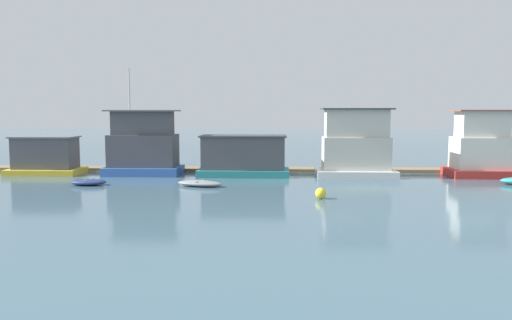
% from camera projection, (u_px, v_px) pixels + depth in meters
% --- Properties ---
extents(ground_plane, '(200.00, 200.00, 0.00)m').
position_uv_depth(ground_plane, '(257.00, 176.00, 41.22)').
color(ground_plane, '#426070').
extents(dock_walkway, '(51.00, 2.04, 0.30)m').
position_uv_depth(dock_walkway, '(258.00, 169.00, 44.27)').
color(dock_walkway, '#846B4C').
rests_on(dock_walkway, ground_plane).
extents(houseboat_yellow, '(5.99, 3.42, 3.20)m').
position_uv_depth(houseboat_yellow, '(46.00, 157.00, 42.11)').
color(houseboat_yellow, gold).
rests_on(houseboat_yellow, ground_plane).
extents(houseboat_blue, '(6.25, 3.67, 8.90)m').
position_uv_depth(houseboat_blue, '(143.00, 146.00, 41.75)').
color(houseboat_blue, '#3866B7').
rests_on(houseboat_blue, ground_plane).
extents(houseboat_teal, '(7.46, 3.56, 3.34)m').
position_uv_depth(houseboat_teal, '(244.00, 156.00, 41.12)').
color(houseboat_teal, teal).
rests_on(houseboat_teal, ground_plane).
extents(houseboat_white, '(6.38, 3.55, 5.56)m').
position_uv_depth(houseboat_white, '(356.00, 146.00, 40.52)').
color(houseboat_white, white).
rests_on(houseboat_white, ground_plane).
extents(houseboat_red, '(5.27, 3.79, 5.42)m').
position_uv_depth(houseboat_red, '(481.00, 148.00, 40.52)').
color(houseboat_red, red).
rests_on(houseboat_red, ground_plane).
extents(dinghy_navy, '(2.68, 1.63, 0.44)m').
position_uv_depth(dinghy_navy, '(88.00, 182.00, 36.01)').
color(dinghy_navy, navy).
rests_on(dinghy_navy, ground_plane).
extents(dinghy_grey, '(3.58, 2.16, 0.43)m').
position_uv_depth(dinghy_grey, '(200.00, 183.00, 35.42)').
color(dinghy_grey, gray).
rests_on(dinghy_grey, ground_plane).
extents(mooring_post_centre, '(0.26, 0.26, 1.43)m').
position_uv_depth(mooring_post_centre, '(135.00, 164.00, 43.42)').
color(mooring_post_centre, brown).
rests_on(mooring_post_centre, ground_plane).
extents(mooring_post_far_right, '(0.26, 0.26, 2.09)m').
position_uv_depth(mooring_post_far_right, '(60.00, 160.00, 43.68)').
color(mooring_post_far_right, brown).
rests_on(mooring_post_far_right, ground_plane).
extents(buoy_yellow, '(0.68, 0.68, 0.68)m').
position_uv_depth(buoy_yellow, '(321.00, 193.00, 30.45)').
color(buoy_yellow, yellow).
rests_on(buoy_yellow, ground_plane).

